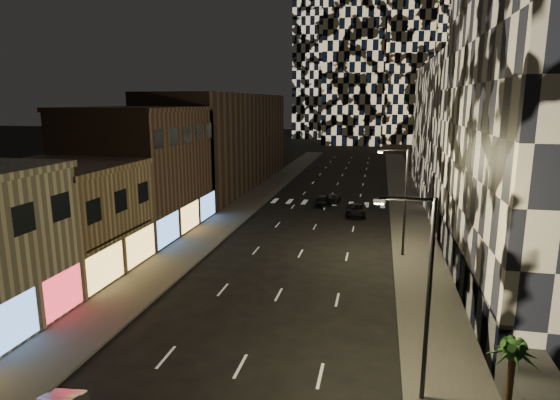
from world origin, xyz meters
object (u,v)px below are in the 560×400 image
at_px(car_dark_oncoming, 333,198).
at_px(streetlight_near, 423,286).
at_px(palm_tree, 513,358).
at_px(car_dark_midlane, 322,201).
at_px(car_dark_rightlane, 356,210).
at_px(streetlight_far, 403,195).

bearing_deg(car_dark_oncoming, streetlight_near, 103.98).
relative_size(car_dark_oncoming, palm_tree, 0.98).
xyz_separation_m(streetlight_near, car_dark_midlane, (-8.85, 38.41, -4.73)).
bearing_deg(car_dark_midlane, streetlight_near, -76.56).
xyz_separation_m(car_dark_rightlane, palm_tree, (7.50, -35.75, 2.92)).
bearing_deg(streetlight_far, palm_tree, -81.84).
bearing_deg(car_dark_rightlane, palm_tree, -80.01).
height_order(car_dark_midlane, palm_tree, palm_tree).
bearing_deg(streetlight_near, car_dark_midlane, 102.98).
bearing_deg(streetlight_near, car_dark_oncoming, 100.78).
xyz_separation_m(streetlight_near, streetlight_far, (0.00, 20.00, 0.00)).
bearing_deg(car_dark_oncoming, car_dark_rightlane, 120.27).
distance_m(streetlight_near, car_dark_midlane, 39.70).
distance_m(streetlight_near, car_dark_rightlane, 34.41).
xyz_separation_m(streetlight_far, palm_tree, (3.15, -21.94, -1.77)).
bearing_deg(car_dark_oncoming, streetlight_far, 113.90).
xyz_separation_m(streetlight_far, car_dark_oncoming, (-7.67, 20.30, -4.76)).
xyz_separation_m(streetlight_near, car_dark_rightlane, (-4.35, 33.81, -4.70)).
distance_m(car_dark_midlane, palm_tree, 42.21).
bearing_deg(car_dark_rightlane, car_dark_oncoming, 115.21).
height_order(car_dark_oncoming, car_dark_rightlane, car_dark_rightlane).
relative_size(car_dark_oncoming, car_dark_rightlane, 0.86).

